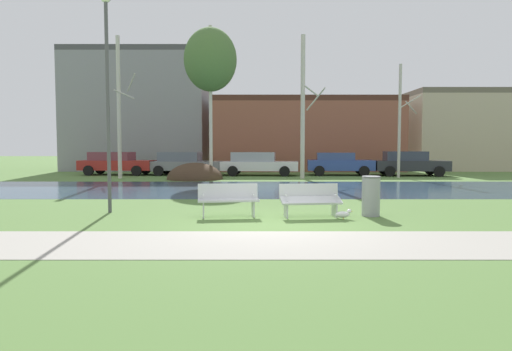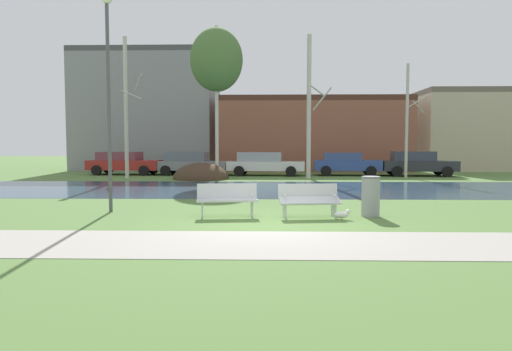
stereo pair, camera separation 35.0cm
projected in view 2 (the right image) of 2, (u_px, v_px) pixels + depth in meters
The scene contains 20 objects.
ground_plane at pixel (268, 187), 20.97m from camera, with size 120.00×120.00×0.00m, color #517538.
paved_path_strip at pixel (269, 244), 8.89m from camera, with size 60.00×2.52×0.01m, color #9E998E.
river_band at pixel (268, 189), 20.19m from camera, with size 80.00×7.86×0.01m, color #2D475B.
soil_mound at pixel (201, 179), 26.06m from camera, with size 3.13×3.43×1.84m, color #423021.
bench_left at pixel (227, 199), 12.28m from camera, with size 1.65×0.74×0.87m.
bench_right at pixel (309, 199), 12.23m from camera, with size 1.65×0.74×0.87m.
trash_bin at pixel (371, 196), 12.33m from camera, with size 0.50×0.50×1.07m.
seagull at pixel (342, 214), 11.82m from camera, with size 0.45×0.17×0.26m.
streetlamp at pixel (108, 69), 12.93m from camera, with size 0.32×0.32×6.13m.
birch_far_left at pixel (126, 107), 26.42m from camera, with size 1.11×1.87×8.04m.
birch_left at pixel (216, 60), 25.93m from camera, with size 2.95×2.95×8.56m.
birch_center_left at pixel (309, 107), 26.15m from camera, with size 1.42×2.10×8.09m.
birch_center at pixel (407, 120), 26.78m from camera, with size 1.27×2.16×6.59m.
parked_van_nearest_red at pixel (124, 163), 29.82m from camera, with size 4.80×2.28×1.47m.
parked_sedan_second_grey at pixel (191, 163), 29.49m from camera, with size 4.68×2.34×1.47m.
parked_hatch_third_white at pixel (264, 163), 28.97m from camera, with size 4.92×2.24×1.47m.
parked_wagon_fourth_blue at pixel (346, 163), 29.07m from camera, with size 4.24×2.24×1.43m.
parked_suv_fifth_dark at pixel (417, 163), 28.57m from camera, with size 4.54×2.41×1.52m.
building_grey_warehouse at pixel (150, 112), 36.93m from camera, with size 10.41×7.41×9.04m.
building_brick_low at pixel (312, 135), 36.12m from camera, with size 13.84×7.59×5.42m.
Camera 2 is at (-0.01, -10.90, 1.90)m, focal length 32.53 mm.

